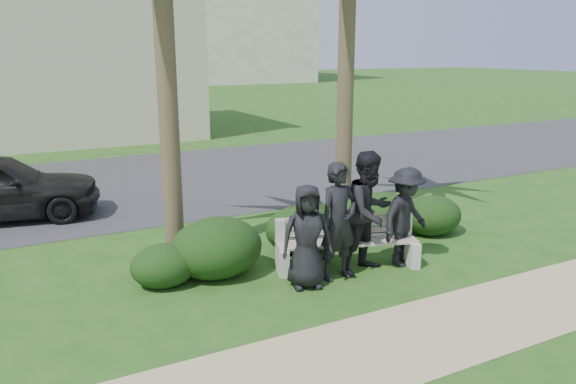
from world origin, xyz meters
name	(u,v)px	position (x,y,z in m)	size (l,w,h in m)	color
ground	(346,282)	(0.00, 0.00, 0.00)	(160.00, 160.00, 0.00)	#204D16
footpath	(428,334)	(0.00, -1.80, 0.00)	(30.00, 1.60, 0.01)	tan
asphalt_street	(183,178)	(0.00, 8.00, 0.00)	(160.00, 8.00, 0.01)	#2D2D30
stucco_bldg_right	(78,43)	(-1.00, 18.00, 3.66)	(8.40, 8.40, 7.30)	beige
park_bench	(346,246)	(0.33, 0.51, 0.36)	(2.42, 1.21, 0.79)	gray
man_a	(307,237)	(-0.60, 0.16, 0.77)	(0.75, 0.49, 1.54)	black
man_b	(339,222)	(-0.02, 0.21, 0.90)	(0.66, 0.43, 1.80)	black
man_c	(369,212)	(0.56, 0.25, 0.96)	(0.93, 0.73, 1.92)	black
man_d	(405,217)	(1.23, 0.18, 0.81)	(1.04, 0.60, 1.61)	black
hedge_a	(164,264)	(-2.44, 1.19, 0.32)	(0.99, 0.82, 0.65)	#12330E
hedge_b	(216,246)	(-1.61, 1.18, 0.47)	(1.45, 1.19, 0.94)	#12330E
hedge_c	(300,228)	(0.07, 1.55, 0.41)	(1.25, 1.03, 0.82)	#12330E
hedge_d	(352,219)	(1.17, 1.58, 0.39)	(1.20, 0.99, 0.78)	#12330E
hedge_e	(382,213)	(1.83, 1.56, 0.42)	(1.29, 1.07, 0.84)	#12330E
hedge_f	(433,214)	(2.73, 1.18, 0.38)	(1.15, 0.95, 0.75)	#12330E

